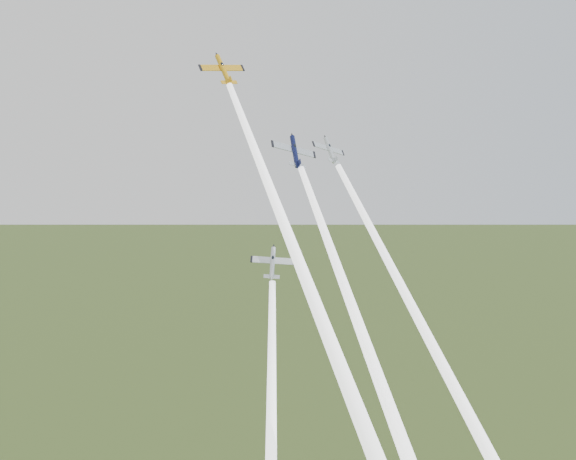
{
  "coord_description": "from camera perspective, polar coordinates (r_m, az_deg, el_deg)",
  "views": [
    {
      "loc": [
        -26.07,
        -109.2,
        103.93
      ],
      "look_at": [
        0.0,
        -6.0,
        92.0
      ],
      "focal_mm": 45.0,
      "sensor_mm": 36.0,
      "label": 1
    }
  ],
  "objects": [
    {
      "name": "plane_navy",
      "position": [
        108.77,
        0.53,
        6.24
      ],
      "size": [
        7.87,
        7.36,
        8.09
      ],
      "primitive_type": null,
      "rotation": [
        0.88,
        0.23,
        0.21
      ],
      "color": "#0D123B"
    },
    {
      "name": "plane_silver_right",
      "position": [
        115.59,
        3.32,
        6.33
      ],
      "size": [
        6.87,
        7.36,
        6.97
      ],
      "primitive_type": null,
      "rotation": [
        0.88,
        0.23,
        0.39
      ],
      "color": "silver"
    },
    {
      "name": "smoke_trail_silver_right",
      "position": [
        102.0,
        12.87,
        -11.77
      ],
      "size": [
        21.11,
        46.98,
        59.35
      ],
      "primitive_type": null,
      "rotation": [
        -0.69,
        0.0,
        0.39
      ],
      "color": "white"
    },
    {
      "name": "plane_silver_low",
      "position": [
        104.79,
        -1.23,
        -2.6
      ],
      "size": [
        7.76,
        6.26,
        6.04
      ],
      "primitive_type": null,
      "rotation": [
        0.88,
        0.07,
        -0.24
      ],
      "color": "silver"
    },
    {
      "name": "smoke_trail_navy",
      "position": [
        93.27,
        6.88,
        -10.81
      ],
      "size": [
        11.07,
        42.43,
        50.93
      ],
      "primitive_type": null,
      "rotation": [
        -0.69,
        0.0,
        0.21
      ],
      "color": "white"
    },
    {
      "name": "smoke_trail_yellow",
      "position": [
        93.17,
        1.19,
        -3.34
      ],
      "size": [
        14.58,
        42.78,
        52.18
      ],
      "primitive_type": null,
      "rotation": [
        -0.69,
        0.0,
        0.29
      ],
      "color": "white"
    },
    {
      "name": "plane_yellow",
      "position": [
        112.81,
        -5.14,
        12.51
      ],
      "size": [
        9.0,
        7.44,
        6.83
      ],
      "primitive_type": null,
      "rotation": [
        0.88,
        -0.05,
        0.29
      ],
      "color": "gold"
    }
  ]
}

